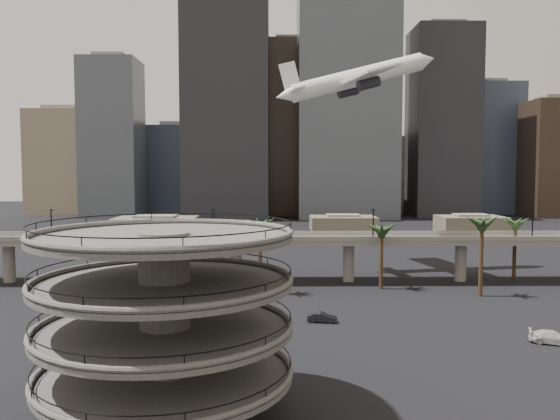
{
  "coord_description": "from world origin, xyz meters",
  "views": [
    {
      "loc": [
        -3.6,
        -50.35,
        21.38
      ],
      "look_at": [
        -2.71,
        28.0,
        15.91
      ],
      "focal_mm": 35.0,
      "sensor_mm": 36.0,
      "label": 1
    }
  ],
  "objects_px": {
    "airborne_jet": "(357,78)",
    "car_c": "(553,337)",
    "overpass": "(292,244)",
    "car_b": "(322,317)",
    "car_a": "(210,334)",
    "parking_ramp": "(165,306)"
  },
  "relations": [
    {
      "from": "airborne_jet",
      "to": "car_b",
      "type": "xyz_separation_m",
      "value": [
        -11.08,
        -42.74,
        -40.85
      ]
    },
    {
      "from": "car_a",
      "to": "car_c",
      "type": "distance_m",
      "value": 42.91
    },
    {
      "from": "car_a",
      "to": "overpass",
      "type": "bearing_deg",
      "value": 0.77
    },
    {
      "from": "overpass",
      "to": "car_c",
      "type": "bearing_deg",
      "value": -51.46
    },
    {
      "from": "overpass",
      "to": "car_b",
      "type": "xyz_separation_m",
      "value": [
        3.28,
        -29.09,
        -6.65
      ]
    },
    {
      "from": "parking_ramp",
      "to": "car_a",
      "type": "distance_m",
      "value": 23.49
    },
    {
      "from": "car_c",
      "to": "overpass",
      "type": "bearing_deg",
      "value": 60.66
    },
    {
      "from": "parking_ramp",
      "to": "car_b",
      "type": "distance_m",
      "value": 35.25
    },
    {
      "from": "parking_ramp",
      "to": "car_c",
      "type": "relative_size",
      "value": 3.99
    },
    {
      "from": "parking_ramp",
      "to": "overpass",
      "type": "relative_size",
      "value": 0.17
    },
    {
      "from": "overpass",
      "to": "car_b",
      "type": "distance_m",
      "value": 30.02
    },
    {
      "from": "car_a",
      "to": "car_b",
      "type": "xyz_separation_m",
      "value": [
        14.97,
        8.26,
        -0.1
      ]
    },
    {
      "from": "car_b",
      "to": "car_c",
      "type": "distance_m",
      "value": 29.67
    },
    {
      "from": "car_b",
      "to": "parking_ramp",
      "type": "bearing_deg",
      "value": 162.02
    },
    {
      "from": "car_a",
      "to": "car_b",
      "type": "height_order",
      "value": "car_a"
    },
    {
      "from": "parking_ramp",
      "to": "car_b",
      "type": "bearing_deg",
      "value": 61.43
    },
    {
      "from": "car_a",
      "to": "car_b",
      "type": "distance_m",
      "value": 17.1
    },
    {
      "from": "overpass",
      "to": "car_a",
      "type": "bearing_deg",
      "value": -107.38
    },
    {
      "from": "car_a",
      "to": "car_c",
      "type": "height_order",
      "value": "car_c"
    },
    {
      "from": "airborne_jet",
      "to": "car_a",
      "type": "bearing_deg",
      "value": -129.67
    },
    {
      "from": "overpass",
      "to": "airborne_jet",
      "type": "bearing_deg",
      "value": 43.54
    },
    {
      "from": "airborne_jet",
      "to": "car_c",
      "type": "distance_m",
      "value": 68.78
    }
  ]
}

